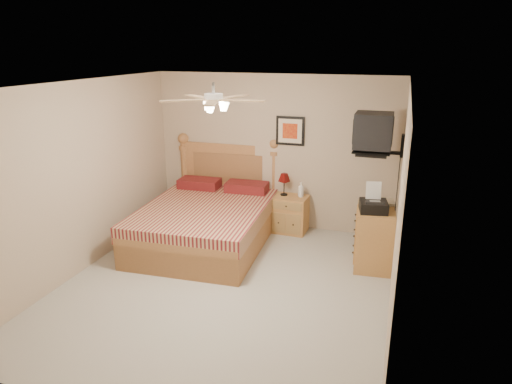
# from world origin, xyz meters

# --- Properties ---
(floor) EXTENTS (4.50, 4.50, 0.00)m
(floor) POSITION_xyz_m (0.00, 0.00, 0.00)
(floor) COLOR #A39E93
(floor) RESTS_ON ground
(ceiling) EXTENTS (4.00, 4.50, 0.04)m
(ceiling) POSITION_xyz_m (0.00, 0.00, 2.50)
(ceiling) COLOR white
(ceiling) RESTS_ON ground
(wall_back) EXTENTS (4.00, 0.04, 2.50)m
(wall_back) POSITION_xyz_m (0.00, 2.25, 1.25)
(wall_back) COLOR tan
(wall_back) RESTS_ON ground
(wall_front) EXTENTS (4.00, 0.04, 2.50)m
(wall_front) POSITION_xyz_m (0.00, -2.25, 1.25)
(wall_front) COLOR tan
(wall_front) RESTS_ON ground
(wall_left) EXTENTS (0.04, 4.50, 2.50)m
(wall_left) POSITION_xyz_m (-2.00, 0.00, 1.25)
(wall_left) COLOR tan
(wall_left) RESTS_ON ground
(wall_right) EXTENTS (0.04, 4.50, 2.50)m
(wall_right) POSITION_xyz_m (2.00, 0.00, 1.25)
(wall_right) COLOR tan
(wall_right) RESTS_ON ground
(bed) EXTENTS (1.86, 2.38, 1.48)m
(bed) POSITION_xyz_m (-0.75, 1.12, 0.74)
(bed) COLOR #9D663B
(bed) RESTS_ON ground
(nightstand) EXTENTS (0.57, 0.44, 0.60)m
(nightstand) POSITION_xyz_m (0.35, 2.00, 0.30)
(nightstand) COLOR #AE7D33
(nightstand) RESTS_ON ground
(table_lamp) EXTENTS (0.25, 0.25, 0.36)m
(table_lamp) POSITION_xyz_m (0.23, 2.06, 0.78)
(table_lamp) COLOR #4E0806
(table_lamp) RESTS_ON nightstand
(lotion_bottle) EXTENTS (0.11, 0.11, 0.24)m
(lotion_bottle) POSITION_xyz_m (0.51, 2.05, 0.72)
(lotion_bottle) COLOR white
(lotion_bottle) RESTS_ON nightstand
(framed_picture) EXTENTS (0.46, 0.04, 0.46)m
(framed_picture) POSITION_xyz_m (0.27, 2.23, 1.62)
(framed_picture) COLOR black
(framed_picture) RESTS_ON wall_back
(dresser) EXTENTS (0.54, 0.74, 0.83)m
(dresser) POSITION_xyz_m (1.73, 1.17, 0.41)
(dresser) COLOR #A16C3C
(dresser) RESTS_ON ground
(fax_machine) EXTENTS (0.41, 0.43, 0.37)m
(fax_machine) POSITION_xyz_m (1.69, 1.06, 1.02)
(fax_machine) COLOR black
(fax_machine) RESTS_ON dresser
(magazine_lower) EXTENTS (0.30, 0.35, 0.03)m
(magazine_lower) POSITION_xyz_m (1.73, 1.40, 0.84)
(magazine_lower) COLOR beige
(magazine_lower) RESTS_ON dresser
(magazine_upper) EXTENTS (0.28, 0.33, 0.02)m
(magazine_upper) POSITION_xyz_m (1.74, 1.40, 0.87)
(magazine_upper) COLOR gray
(magazine_upper) RESTS_ON magazine_lower
(wall_tv) EXTENTS (0.56, 0.46, 0.58)m
(wall_tv) POSITION_xyz_m (1.75, 1.34, 1.81)
(wall_tv) COLOR black
(wall_tv) RESTS_ON wall_right
(ceiling_fan) EXTENTS (1.14, 1.14, 0.28)m
(ceiling_fan) POSITION_xyz_m (0.00, -0.20, 2.36)
(ceiling_fan) COLOR white
(ceiling_fan) RESTS_ON ceiling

